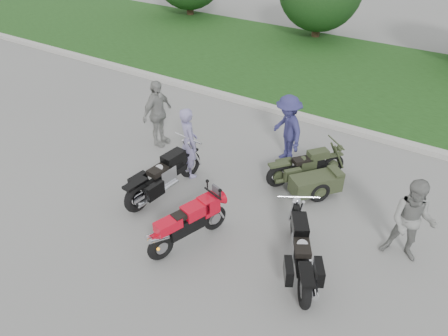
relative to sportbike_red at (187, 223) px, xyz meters
The scene contains 11 objects.
ground 0.59m from the sportbike_red, 93.86° to the left, with size 80.00×80.00×0.00m, color gray.
curb 6.28m from the sportbike_red, 90.16° to the left, with size 60.00×0.30×0.15m, color #B9B7AE.
grass_strip 10.42m from the sportbike_red, 90.10° to the left, with size 60.00×8.00×0.14m, color #296221.
sportbike_red is the anchor object (origin of this frame).
cruiser_left 1.78m from the sportbike_red, 145.21° to the left, with size 0.49×2.39×0.92m.
cruiser_right 2.27m from the sportbike_red, 13.34° to the left, with size 1.31×2.08×0.90m.
cruiser_sidecar 3.30m from the sportbike_red, 66.10° to the left, with size 1.70×1.90×0.80m.
person_stripe 2.52m from the sportbike_red, 125.12° to the left, with size 0.66×0.43×1.80m, color #8983B3.
person_grey 4.24m from the sportbike_red, 27.73° to the left, with size 0.86×0.67×1.76m, color gray.
person_denim 3.92m from the sportbike_red, 86.04° to the left, with size 1.17×0.67×1.81m, color navy.
person_back 4.12m from the sportbike_red, 137.30° to the left, with size 1.08×0.45×1.85m, color #999A94.
Camera 1 is at (4.13, -5.33, 6.20)m, focal length 35.00 mm.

